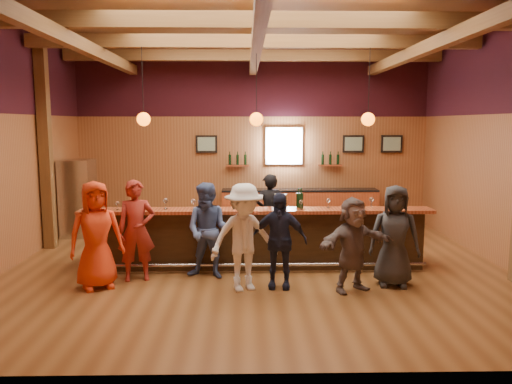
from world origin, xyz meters
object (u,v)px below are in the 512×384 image
at_px(customer_dark, 394,236).
at_px(bartender, 269,213).
at_px(customer_brown, 353,245).
at_px(customer_navy, 279,240).
at_px(customer_denim, 209,231).
at_px(customer_orange, 96,235).
at_px(bottle_a, 298,200).
at_px(ice_bucket, 281,201).
at_px(customer_redvest, 136,230).
at_px(stainless_fridge, 78,198).
at_px(back_bar_cabinet, 300,207).
at_px(customer_white, 244,237).
at_px(bar_counter, 257,237).

relative_size(customer_dark, bartender, 1.03).
bearing_deg(customer_brown, customer_navy, 144.28).
bearing_deg(customer_denim, customer_orange, -150.62).
bearing_deg(customer_denim, bottle_a, 35.19).
bearing_deg(bartender, customer_orange, 25.93).
xyz_separation_m(customer_brown, bartender, (-1.19, 2.50, 0.06)).
relative_size(customer_orange, ice_bucket, 6.93).
relative_size(customer_orange, customer_dark, 1.05).
bearing_deg(ice_bucket, customer_redvest, -164.37).
distance_m(stainless_fridge, bartender, 4.63).
height_order(customer_denim, customer_dark, customer_dark).
relative_size(back_bar_cabinet, customer_dark, 2.42).
bearing_deg(customer_denim, customer_navy, -11.57).
relative_size(stainless_fridge, customer_brown, 1.20).
relative_size(customer_navy, customer_dark, 0.94).
distance_m(customer_dark, bartender, 2.96).
xyz_separation_m(customer_redvest, customer_navy, (2.36, -0.45, -0.08)).
bearing_deg(stainless_fridge, customer_dark, -30.63).
bearing_deg(customer_dark, customer_denim, -178.97).
bearing_deg(customer_redvest, customer_white, -29.71).
bearing_deg(customer_brown, back_bar_cabinet, 67.21).
distance_m(back_bar_cabinet, bartender, 2.78).
relative_size(customer_white, bartender, 1.06).
xyz_separation_m(bar_counter, customer_brown, (1.46, -1.54, 0.23)).
bearing_deg(customer_redvest, ice_bucket, 3.16).
relative_size(stainless_fridge, customer_orange, 1.04).
bearing_deg(customer_dark, bottle_a, 152.41).
distance_m(stainless_fridge, bottle_a, 5.54).
height_order(customer_navy, bartender, bartender).
bearing_deg(bartender, customer_white, 65.87).
height_order(back_bar_cabinet, customer_redvest, customer_redvest).
bearing_deg(stainless_fridge, customer_brown, -35.58).
xyz_separation_m(customer_orange, customer_redvest, (0.55, 0.40, -0.02)).
xyz_separation_m(customer_denim, bottle_a, (1.59, 0.63, 0.43)).
height_order(customer_redvest, customer_dark, customer_redvest).
height_order(customer_redvest, bartender, customer_redvest).
bearing_deg(customer_white, customer_brown, -21.84).
height_order(customer_denim, customer_brown, customer_denim).
bearing_deg(bottle_a, bartender, 112.97).
xyz_separation_m(customer_navy, customer_brown, (1.15, -0.20, -0.02)).
relative_size(bar_counter, customer_white, 3.69).
relative_size(customer_brown, bartender, 0.93).
bearing_deg(stainless_fridge, customer_navy, -40.56).
relative_size(customer_redvest, customer_denim, 1.04).
height_order(back_bar_cabinet, customer_navy, customer_navy).
relative_size(customer_redvest, customer_navy, 1.10).
distance_m(customer_navy, bartender, 2.30).
distance_m(customer_redvest, customer_white, 1.89).
distance_m(bar_counter, customer_brown, 2.14).
bearing_deg(stainless_fridge, back_bar_cabinet, 11.93).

